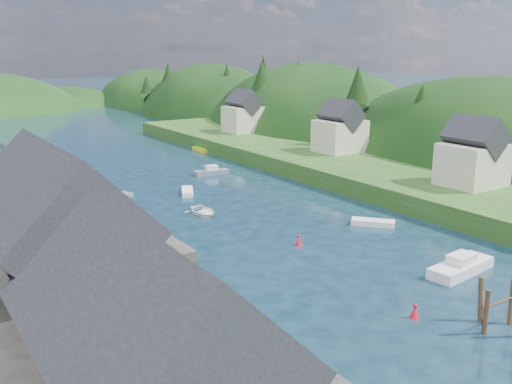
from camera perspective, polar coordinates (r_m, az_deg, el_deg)
ground at (r=78.55m, az=-8.83°, el=0.47°), size 600.00×600.00×0.00m
hillside_right at (r=124.27m, az=5.48°, el=2.14°), size 36.00×245.56×48.00m
far_hills at (r=198.54m, az=-23.54°, el=4.56°), size 103.00×68.00×44.00m
hill_trees at (r=90.04m, az=-11.99°, el=9.24°), size 90.21×149.80×12.27m
quay_left at (r=43.93m, az=-21.27°, el=-10.20°), size 12.00×110.00×2.00m
quayside_buildings at (r=28.90m, az=-20.33°, el=-9.85°), size 8.00×35.84×12.90m
terrace_right at (r=83.79m, az=9.85°, el=2.13°), size 16.00×120.00×2.40m
right_bank_cottages at (r=91.07m, az=7.79°, el=6.13°), size 9.00×59.24×8.41m
piling_cluster_far at (r=42.27m, az=23.11°, el=-10.84°), size 3.36×3.12×3.84m
channel_buoy_near at (r=42.32m, az=15.60°, el=-11.46°), size 0.70×0.70×1.10m
channel_buoy_far at (r=55.00m, az=4.29°, el=-4.88°), size 0.70×0.70×1.10m
moored_boats at (r=57.86m, az=1.71°, el=-3.88°), size 35.85×86.61×1.81m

